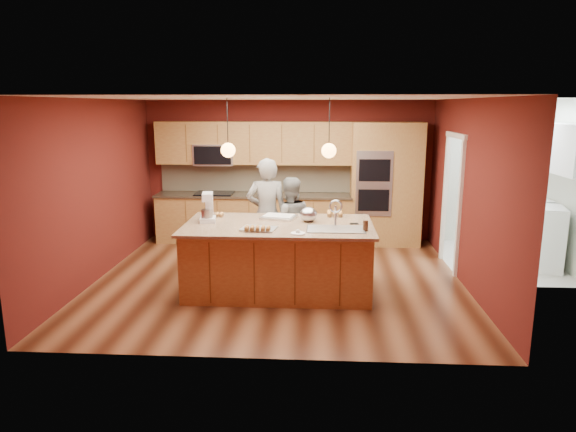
# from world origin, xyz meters

# --- Properties ---
(floor) EXTENTS (5.50, 5.50, 0.00)m
(floor) POSITION_xyz_m (0.00, 0.00, 0.00)
(floor) COLOR #3E1D0F
(floor) RESTS_ON ground
(ceiling) EXTENTS (5.50, 5.50, 0.00)m
(ceiling) POSITION_xyz_m (0.00, 0.00, 2.70)
(ceiling) COLOR white
(ceiling) RESTS_ON ground
(wall_back) EXTENTS (5.50, 0.00, 5.50)m
(wall_back) POSITION_xyz_m (0.00, 2.50, 1.35)
(wall_back) COLOR #521511
(wall_back) RESTS_ON ground
(wall_front) EXTENTS (5.50, 0.00, 5.50)m
(wall_front) POSITION_xyz_m (0.00, -2.50, 1.35)
(wall_front) COLOR #521511
(wall_front) RESTS_ON ground
(wall_left) EXTENTS (0.00, 5.00, 5.00)m
(wall_left) POSITION_xyz_m (-2.75, 0.00, 1.35)
(wall_left) COLOR #521511
(wall_left) RESTS_ON ground
(wall_right) EXTENTS (0.00, 5.00, 5.00)m
(wall_right) POSITION_xyz_m (2.75, 0.00, 1.35)
(wall_right) COLOR #521511
(wall_right) RESTS_ON ground
(cabinet_run) EXTENTS (3.74, 0.64, 2.30)m
(cabinet_run) POSITION_xyz_m (-0.68, 2.25, 0.98)
(cabinet_run) COLOR #94552D
(cabinet_run) RESTS_ON floor
(oven_column) EXTENTS (1.30, 0.62, 2.30)m
(oven_column) POSITION_xyz_m (1.85, 2.19, 1.15)
(oven_column) COLOR #94552D
(oven_column) RESTS_ON floor
(doorway_trim) EXTENTS (0.08, 1.11, 2.20)m
(doorway_trim) POSITION_xyz_m (2.73, 0.80, 1.05)
(doorway_trim) COLOR white
(doorway_trim) RESTS_ON wall_right
(laundry_room) EXTENTS (2.60, 2.70, 2.70)m
(laundry_room) POSITION_xyz_m (4.35, 1.20, 1.95)
(laundry_room) COLOR beige
(laundry_room) RESTS_ON ground
(pendant_left) EXTENTS (0.20, 0.20, 0.80)m
(pendant_left) POSITION_xyz_m (-0.65, -0.44, 2.00)
(pendant_left) COLOR black
(pendant_left) RESTS_ON ceiling
(pendant_right) EXTENTS (0.20, 0.20, 0.80)m
(pendant_right) POSITION_xyz_m (0.73, -0.44, 2.00)
(pendant_right) COLOR black
(pendant_right) RESTS_ON ceiling
(island) EXTENTS (2.64, 1.47, 1.35)m
(island) POSITION_xyz_m (0.05, -0.44, 0.50)
(island) COLOR #94552D
(island) RESTS_ON floor
(person_left) EXTENTS (0.68, 0.48, 1.80)m
(person_left) POSITION_xyz_m (-0.22, 0.55, 0.90)
(person_left) COLOR black
(person_left) RESTS_ON floor
(person_right) EXTENTS (0.82, 0.69, 1.50)m
(person_right) POSITION_xyz_m (0.13, 0.55, 0.75)
(person_right) COLOR slate
(person_right) RESTS_ON floor
(stand_mixer) EXTENTS (0.26, 0.33, 0.41)m
(stand_mixer) POSITION_xyz_m (-0.98, -0.32, 1.15)
(stand_mixer) COLOR white
(stand_mixer) RESTS_ON island
(sheet_cake) EXTENTS (0.55, 0.46, 0.05)m
(sheet_cake) POSITION_xyz_m (0.01, -0.06, 0.99)
(sheet_cake) COLOR silver
(sheet_cake) RESTS_ON island
(cooling_rack) EXTENTS (0.51, 0.40, 0.02)m
(cooling_rack) POSITION_xyz_m (-0.20, -0.76, 0.98)
(cooling_rack) COLOR #B9BCC0
(cooling_rack) RESTS_ON island
(mixing_bowl) EXTENTS (0.26, 0.26, 0.22)m
(mixing_bowl) POSITION_xyz_m (0.45, -0.25, 1.07)
(mixing_bowl) COLOR #B2B4B8
(mixing_bowl) RESTS_ON island
(plate) EXTENTS (0.19, 0.19, 0.01)m
(plate) POSITION_xyz_m (0.33, -0.98, 0.98)
(plate) COLOR white
(plate) RESTS_ON island
(tumbler) EXTENTS (0.07, 0.07, 0.14)m
(tumbler) POSITION_xyz_m (1.22, -0.76, 1.04)
(tumbler) COLOR #3E2415
(tumbler) RESTS_ON island
(phone) EXTENTS (0.13, 0.08, 0.01)m
(phone) POSITION_xyz_m (1.10, -0.36, 0.98)
(phone) COLOR black
(phone) RESTS_ON island
(cupcakes_left) EXTENTS (0.21, 0.14, 0.06)m
(cupcakes_left) POSITION_xyz_m (-0.92, -0.00, 1.00)
(cupcakes_left) COLOR #D19245
(cupcakes_left) RESTS_ON island
(cupcakes_rack) EXTENTS (0.35, 0.14, 0.06)m
(cupcakes_rack) POSITION_xyz_m (-0.20, -0.90, 1.02)
(cupcakes_rack) COLOR #D19245
(cupcakes_rack) RESTS_ON island
(cupcakes_right) EXTENTS (0.25, 0.25, 0.07)m
(cupcakes_right) POSITION_xyz_m (0.84, 0.15, 1.01)
(cupcakes_right) COLOR #D19245
(cupcakes_right) RESTS_ON island
(washer) EXTENTS (0.77, 0.78, 1.02)m
(washer) POSITION_xyz_m (4.18, 0.81, 0.51)
(washer) COLOR white
(washer) RESTS_ON floor
(dryer) EXTENTS (0.65, 0.68, 1.03)m
(dryer) POSITION_xyz_m (4.21, 1.51, 0.52)
(dryer) COLOR white
(dryer) RESTS_ON floor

